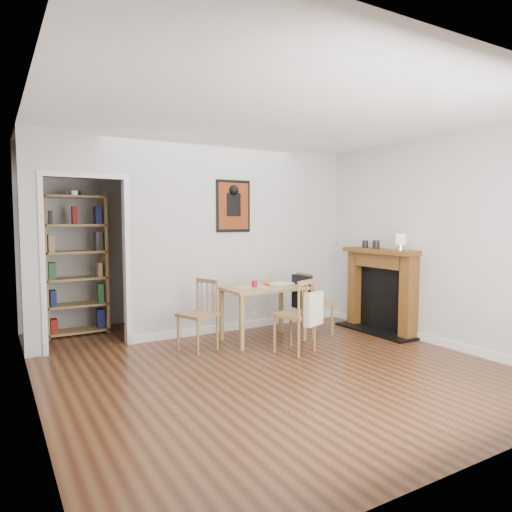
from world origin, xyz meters
TOP-DOWN VIEW (x-y plane):
  - ground at (0.00, 0.00)m, footprint 5.20×5.20m
  - room_shell at (0.10, 1.34)m, footprint 5.20×5.20m
  - dining_table at (0.48, 0.67)m, footprint 1.03×0.66m
  - chair_left at (-0.43, 0.67)m, footprint 0.55×0.55m
  - chair_right at (1.21, 0.55)m, footprint 0.50×0.44m
  - chair_front at (0.53, 0.01)m, footprint 0.57×0.60m
  - bookshelf at (-1.54, 2.25)m, footprint 0.80×0.32m
  - fireplace at (2.16, 0.25)m, footprint 0.45×1.25m
  - red_glass at (0.33, 0.62)m, footprint 0.07×0.07m
  - orange_fruit at (0.57, 0.73)m, footprint 0.07×0.07m
  - placemat at (0.32, 0.72)m, footprint 0.48×0.40m
  - notebook at (0.79, 0.73)m, footprint 0.39×0.33m
  - mantel_lamp at (2.07, -0.16)m, footprint 0.14×0.14m
  - ceramic_jar_a at (2.11, 0.31)m, footprint 0.10×0.10m
  - ceramic_jar_b at (2.13, 0.56)m, footprint 0.08×0.08m

SIDE VIEW (x-z plane):
  - ground at x=0.00m, z-range 0.00..0.00m
  - chair_left at x=-0.43m, z-range 0.00..0.85m
  - chair_right at x=1.21m, z-range 0.02..0.87m
  - chair_front at x=0.53m, z-range 0.01..0.88m
  - fireplace at x=2.16m, z-range 0.04..1.20m
  - dining_table at x=0.48m, z-range 0.27..0.97m
  - placemat at x=0.32m, z-range 0.70..0.71m
  - notebook at x=0.79m, z-range 0.70..0.72m
  - orange_fruit at x=0.57m, z-range 0.70..0.78m
  - red_glass at x=0.33m, z-range 0.70..0.80m
  - bookshelf at x=-1.54m, z-range -0.01..1.90m
  - ceramic_jar_b at x=2.13m, z-range 1.16..1.26m
  - ceramic_jar_a at x=2.11m, z-range 1.16..1.28m
  - mantel_lamp at x=2.07m, z-range 1.19..1.41m
  - room_shell at x=0.10m, z-range -1.30..3.90m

